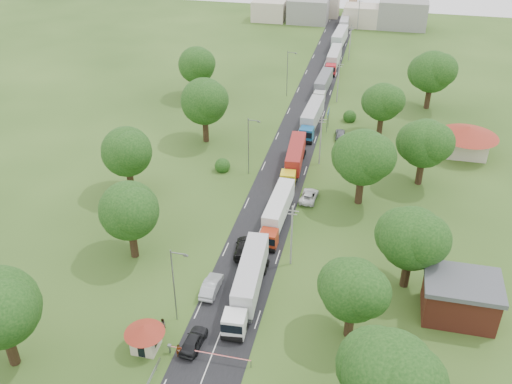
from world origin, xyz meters
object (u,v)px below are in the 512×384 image
(car_lane_mid, at_px, (211,286))
(car_lane_front, at_px, (194,341))
(truck_0, at_px, (248,281))
(guard_booth, at_px, (145,334))
(pedestrian_near, at_px, (179,351))
(boom_barrier, at_px, (197,352))
(info_sign, at_px, (328,115))

(car_lane_mid, bearing_deg, car_lane_front, 94.83)
(truck_0, bearing_deg, car_lane_front, -112.81)
(guard_booth, relative_size, truck_0, 0.29)
(car_lane_mid, distance_m, pedestrian_near, 10.80)
(car_lane_front, bearing_deg, pedestrian_near, 63.13)
(truck_0, distance_m, pedestrian_near, 12.18)
(boom_barrier, bearing_deg, pedestrian_near, -172.25)
(truck_0, bearing_deg, guard_booth, -129.31)
(info_sign, relative_size, car_lane_front, 0.87)
(car_lane_front, distance_m, pedestrian_near, 2.07)
(guard_booth, height_order, car_lane_front, guard_booth)
(boom_barrier, height_order, info_sign, info_sign)
(boom_barrier, relative_size, pedestrian_near, 5.61)
(guard_booth, height_order, info_sign, info_sign)
(boom_barrier, height_order, truck_0, truck_0)
(guard_booth, relative_size, info_sign, 1.07)
(boom_barrier, distance_m, truck_0, 11.25)
(car_lane_front, relative_size, pedestrian_near, 2.87)
(car_lane_front, relative_size, car_lane_mid, 0.94)
(guard_booth, distance_m, truck_0, 13.91)
(guard_booth, bearing_deg, boom_barrier, 0.01)
(boom_barrier, distance_m, guard_booth, 5.98)
(car_lane_front, bearing_deg, guard_booth, 21.25)
(truck_0, xyz_separation_m, pedestrian_near, (-4.97, -11.03, -1.44))
(car_lane_front, bearing_deg, truck_0, -108.54)
(car_lane_mid, bearing_deg, guard_booth, 68.52)
(info_sign, relative_size, pedestrian_near, 2.49)
(car_lane_front, height_order, pedestrian_near, pedestrian_near)
(truck_0, relative_size, car_lane_front, 3.27)
(boom_barrier, xyz_separation_m, pedestrian_near, (-1.99, -0.27, -0.07))
(info_sign, height_order, pedestrian_near, info_sign)
(guard_booth, distance_m, info_sign, 61.27)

